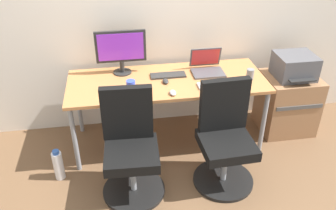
% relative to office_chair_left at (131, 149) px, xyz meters
% --- Properties ---
extents(ground_plane, '(5.28, 5.28, 0.00)m').
position_rel_office_chair_left_xyz_m(ground_plane, '(0.41, 0.62, -0.42)').
color(ground_plane, brown).
extents(back_wall, '(4.40, 0.04, 2.60)m').
position_rel_office_chair_left_xyz_m(back_wall, '(0.41, 1.07, 0.88)').
color(back_wall, silver).
rests_on(back_wall, ground).
extents(desk, '(1.88, 0.73, 0.71)m').
position_rel_office_chair_left_xyz_m(desk, '(0.41, 0.62, 0.23)').
color(desk, '#B77542').
rests_on(desk, ground).
extents(office_chair_left, '(0.54, 0.54, 0.94)m').
position_rel_office_chair_left_xyz_m(office_chair_left, '(0.00, 0.00, 0.00)').
color(office_chair_left, black).
rests_on(office_chair_left, ground).
extents(office_chair_right, '(0.54, 0.54, 0.94)m').
position_rel_office_chair_left_xyz_m(office_chair_right, '(0.81, 0.00, 0.00)').
color(office_chair_right, black).
rests_on(office_chair_right, ground).
extents(side_cabinet, '(0.54, 0.50, 0.62)m').
position_rel_office_chair_left_xyz_m(side_cabinet, '(1.71, 0.66, -0.11)').
color(side_cabinet, '#996B47').
rests_on(side_cabinet, ground).
extents(printer, '(0.38, 0.40, 0.24)m').
position_rel_office_chair_left_xyz_m(printer, '(1.71, 0.66, 0.32)').
color(printer, '#515156').
rests_on(printer, side_cabinet).
extents(water_bottle_on_floor, '(0.09, 0.09, 0.31)m').
position_rel_office_chair_left_xyz_m(water_bottle_on_floor, '(-0.65, 0.22, -0.28)').
color(water_bottle_on_floor, white).
rests_on(water_bottle_on_floor, ground).
extents(desktop_monitor, '(0.48, 0.18, 0.43)m').
position_rel_office_chair_left_xyz_m(desktop_monitor, '(-0.01, 0.85, 0.54)').
color(desktop_monitor, '#262626').
rests_on(desktop_monitor, desk).
extents(open_laptop, '(0.31, 0.28, 0.22)m').
position_rel_office_chair_left_xyz_m(open_laptop, '(0.82, 0.75, 0.34)').
color(open_laptop, '#4C4C51').
rests_on(open_laptop, desk).
extents(keyboard_by_monitor, '(0.34, 0.12, 0.02)m').
position_rel_office_chair_left_xyz_m(keyboard_by_monitor, '(0.43, 0.70, 0.30)').
color(keyboard_by_monitor, '#2D2D2D').
rests_on(keyboard_by_monitor, desk).
extents(keyboard_by_laptop, '(0.34, 0.12, 0.02)m').
position_rel_office_chair_left_xyz_m(keyboard_by_laptop, '(0.83, 0.44, 0.30)').
color(keyboard_by_laptop, '#B7B7B7').
rests_on(keyboard_by_laptop, desk).
extents(mouse_by_monitor, '(0.06, 0.10, 0.03)m').
position_rel_office_chair_left_xyz_m(mouse_by_monitor, '(0.38, 0.57, 0.30)').
color(mouse_by_monitor, '#2D2D2D').
rests_on(mouse_by_monitor, desk).
extents(mouse_by_laptop, '(0.06, 0.10, 0.03)m').
position_rel_office_chair_left_xyz_m(mouse_by_laptop, '(0.41, 0.35, 0.30)').
color(mouse_by_laptop, '#B7B7B7').
rests_on(mouse_by_laptop, desk).
extents(coffee_mug, '(0.08, 0.08, 0.09)m').
position_rel_office_chair_left_xyz_m(coffee_mug, '(0.05, 0.49, 0.33)').
color(coffee_mug, blue).
rests_on(coffee_mug, desk).
extents(pen_cup, '(0.07, 0.07, 0.10)m').
position_rel_office_chair_left_xyz_m(pen_cup, '(1.18, 0.52, 0.34)').
color(pen_cup, slate).
rests_on(pen_cup, desk).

